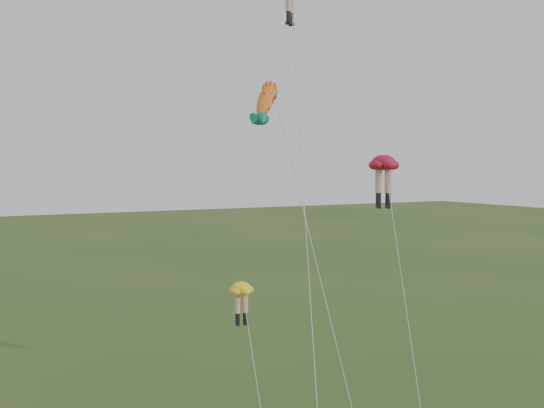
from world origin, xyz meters
name	(u,v)px	position (x,y,z in m)	size (l,w,h in m)	color
legs_kite_red_mid	(384,169)	(4.86, 2.48, 12.78)	(2.80, 6.56, 13.52)	#B0122B
legs_kite_yellow	(242,299)	(-4.19, -0.11, 7.68)	(1.33, 2.37, 8.36)	yellow
fish_kite	(267,101)	(-0.09, 5.66, 16.21)	(2.57, 9.19, 17.58)	#F7A91F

